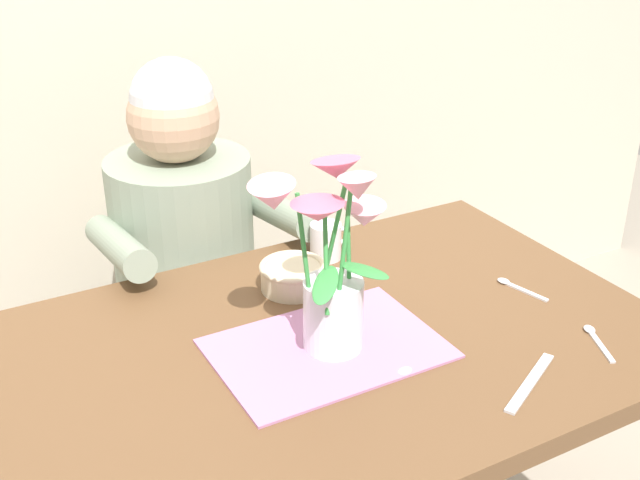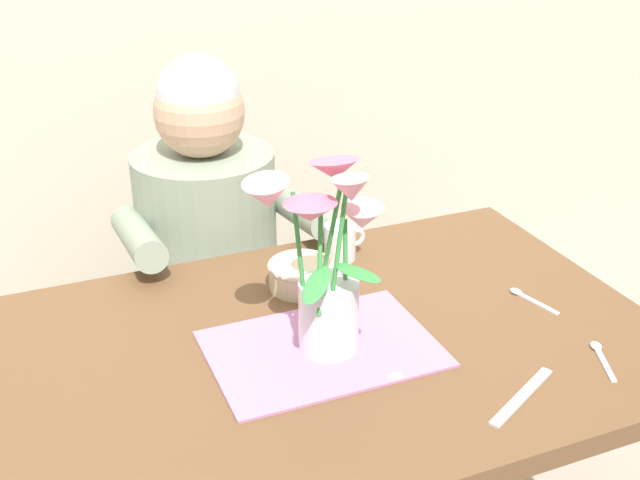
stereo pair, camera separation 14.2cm
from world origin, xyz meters
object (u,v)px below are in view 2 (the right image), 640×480
Objects in this scene: seated_person at (211,280)px; flower_vase at (325,266)px; tea_cup at (341,242)px; dinner_knife at (522,397)px; ceramic_bowl at (301,274)px.

flower_vase is at bearing -89.09° from seated_person.
flower_vase is 3.73× the size of tea_cup.
flower_vase reaches higher than tea_cup.
tea_cup reaches higher than dinner_knife.
tea_cup is at bearing 69.26° from dinner_knife.
flower_vase reaches higher than dinner_knife.
seated_person is 0.45m from tea_cup.
seated_person is 12.20× the size of tea_cup.
seated_person is 0.47m from ceramic_bowl.
seated_person is 5.97× the size of dinner_knife.
seated_person reaches higher than ceramic_bowl.
seated_person is 0.73m from flower_vase.
tea_cup is (-0.07, 0.57, 0.04)m from dinner_knife.
ceramic_bowl is at bearing -145.53° from tea_cup.
flower_vase reaches higher than ceramic_bowl.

